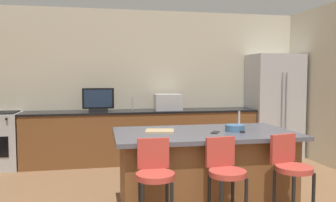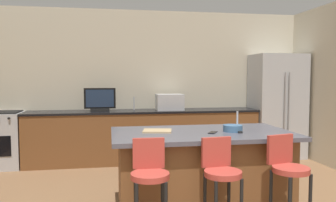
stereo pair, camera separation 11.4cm
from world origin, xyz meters
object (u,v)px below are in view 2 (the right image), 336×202
object	(u,v)px
refrigerator	(277,106)
bar_stool_right	(288,177)
tv_remote	(238,131)
cell_phone	(213,132)
cutting_board	(157,131)
kitchen_island	(202,172)
range_oven	(0,140)
bar_stool_center	(221,181)
bar_stool_left	(150,184)
microwave	(169,102)
tv_monitor	(100,101)
fruit_bowl	(233,128)

from	to	relation	value
refrigerator	bar_stool_right	distance (m)	3.44
tv_remote	cell_phone	bearing A→B (deg)	-177.14
cutting_board	bar_stool_right	bearing A→B (deg)	-34.67
kitchen_island	range_oven	bearing A→B (deg)	139.29
tv_remote	bar_stool_center	bearing A→B (deg)	-119.96
range_oven	cutting_board	size ratio (longest dim) A/B	3.05
bar_stool_left	range_oven	bearing A→B (deg)	126.79
cell_phone	microwave	bearing A→B (deg)	122.60
refrigerator	microwave	distance (m)	2.06
refrigerator	bar_stool_center	xyz separation A→B (m)	(-2.13, -3.06, -0.40)
tv_monitor	tv_remote	size ratio (longest dim) A/B	3.15
cell_phone	cutting_board	size ratio (longest dim) A/B	0.49
cell_phone	tv_remote	bearing A→B (deg)	31.09
range_oven	fruit_bowl	xyz separation A→B (m)	(3.15, -2.47, 0.48)
tv_remote	kitchen_island	bearing A→B (deg)	169.28
fruit_bowl	tv_monitor	bearing A→B (deg)	121.89
refrigerator	cutting_board	xyz separation A→B (m)	(-2.61, -2.30, -0.04)
tv_remote	refrigerator	bearing A→B (deg)	58.56
microwave	bar_stool_left	distance (m)	3.22
bar_stool_left	cutting_board	bearing A→B (deg)	78.99
kitchen_island	bar_stool_center	distance (m)	0.69
kitchen_island	bar_stool_left	world-z (taller)	bar_stool_left
kitchen_island	bar_stool_left	distance (m)	0.95
bar_stool_right	tv_monitor	bearing A→B (deg)	106.86
kitchen_island	fruit_bowl	bearing A→B (deg)	-7.74
bar_stool_right	tv_remote	xyz separation A→B (m)	(-0.26, 0.60, 0.35)
kitchen_island	cutting_board	bearing A→B (deg)	169.98
microwave	cell_phone	bearing A→B (deg)	-89.30
fruit_bowl	cell_phone	bearing A→B (deg)	-168.85
bar_stool_right	bar_stool_center	bearing A→B (deg)	164.86
kitchen_island	cell_phone	distance (m)	0.47
refrigerator	cell_phone	distance (m)	3.20
range_oven	microwave	world-z (taller)	microwave
tv_monitor	tv_remote	bearing A→B (deg)	-57.91
cutting_board	cell_phone	bearing A→B (deg)	-17.23
bar_stool_center	bar_stool_left	bearing A→B (deg)	172.91
bar_stool_right	bar_stool_left	bearing A→B (deg)	165.39
kitchen_island	cutting_board	distance (m)	0.67
tv_remote	tv_monitor	bearing A→B (deg)	125.76
bar_stool_center	tv_remote	bearing A→B (deg)	49.68
tv_monitor	cell_phone	bearing A→B (deg)	-62.92
kitchen_island	cutting_board	xyz separation A→B (m)	(-0.48, 0.09, 0.46)
microwave	bar_stool_left	bearing A→B (deg)	-103.14
bar_stool_right	cell_phone	xyz separation A→B (m)	(-0.55, 0.60, 0.34)
range_oven	bar_stool_center	distance (m)	4.19
tv_remote	cutting_board	world-z (taller)	tv_remote
tv_monitor	tv_remote	distance (m)	2.92
microwave	range_oven	bearing A→B (deg)	-179.98
range_oven	tv_monitor	size ratio (longest dim) A/B	1.76
microwave	fruit_bowl	xyz separation A→B (m)	(0.27, -2.47, -0.11)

